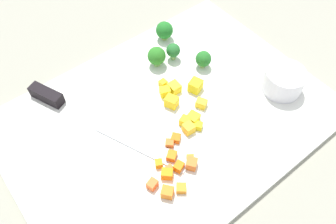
% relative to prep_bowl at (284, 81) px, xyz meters
% --- Properties ---
extents(ground_plane, '(4.00, 4.00, 0.00)m').
position_rel_prep_bowl_xyz_m(ground_plane, '(0.20, -0.08, -0.03)').
color(ground_plane, gray).
extents(cutting_board, '(0.54, 0.39, 0.01)m').
position_rel_prep_bowl_xyz_m(cutting_board, '(0.20, -0.08, -0.03)').
color(cutting_board, white).
rests_on(cutting_board, ground_plane).
extents(prep_bowl, '(0.07, 0.07, 0.04)m').
position_rel_prep_bowl_xyz_m(prep_bowl, '(0.00, 0.00, 0.00)').
color(prep_bowl, silver).
rests_on(prep_bowl, cutting_board).
extents(chef_knife, '(0.14, 0.29, 0.02)m').
position_rel_prep_bowl_xyz_m(chef_knife, '(0.32, -0.18, -0.01)').
color(chef_knife, silver).
rests_on(chef_knife, cutting_board).
extents(carrot_dice_0, '(0.02, 0.02, 0.01)m').
position_rel_prep_bowl_xyz_m(carrot_dice_0, '(0.24, -0.01, -0.01)').
color(carrot_dice_0, orange).
rests_on(carrot_dice_0, cutting_board).
extents(carrot_dice_1, '(0.01, 0.01, 0.01)m').
position_rel_prep_bowl_xyz_m(carrot_dice_1, '(0.26, 0.00, -0.02)').
color(carrot_dice_1, orange).
rests_on(carrot_dice_1, cutting_board).
extents(carrot_dice_2, '(0.02, 0.02, 0.01)m').
position_rel_prep_bowl_xyz_m(carrot_dice_2, '(0.27, 0.04, -0.02)').
color(carrot_dice_2, orange).
rests_on(carrot_dice_2, cutting_board).
extents(carrot_dice_3, '(0.02, 0.02, 0.01)m').
position_rel_prep_bowl_xyz_m(carrot_dice_3, '(0.27, 0.01, -0.01)').
color(carrot_dice_3, orange).
rests_on(carrot_dice_3, cutting_board).
extents(carrot_dice_4, '(0.02, 0.02, 0.01)m').
position_rel_prep_bowl_xyz_m(carrot_dice_4, '(0.25, 0.01, -0.01)').
color(carrot_dice_4, orange).
rests_on(carrot_dice_4, cutting_board).
extents(carrot_dice_5, '(0.02, 0.02, 0.02)m').
position_rel_prep_bowl_xyz_m(carrot_dice_5, '(0.23, 0.02, -0.01)').
color(carrot_dice_5, orange).
rests_on(carrot_dice_5, cutting_board).
extents(carrot_dice_6, '(0.02, 0.02, 0.01)m').
position_rel_prep_bowl_xyz_m(carrot_dice_6, '(0.22, -0.03, -0.02)').
color(carrot_dice_6, orange).
rests_on(carrot_dice_6, cutting_board).
extents(carrot_dice_7, '(0.02, 0.02, 0.01)m').
position_rel_prep_bowl_xyz_m(carrot_dice_7, '(0.22, 0.01, -0.02)').
color(carrot_dice_7, orange).
rests_on(carrot_dice_7, cutting_board).
extents(carrot_dice_8, '(0.02, 0.02, 0.01)m').
position_rel_prep_bowl_xyz_m(carrot_dice_8, '(0.30, 0.01, -0.01)').
color(carrot_dice_8, orange).
rests_on(carrot_dice_8, cutting_board).
extents(carrot_dice_9, '(0.02, 0.02, 0.01)m').
position_rel_prep_bowl_xyz_m(carrot_dice_9, '(0.27, -0.01, -0.02)').
color(carrot_dice_9, orange).
rests_on(carrot_dice_9, cutting_board).
extents(carrot_dice_10, '(0.02, 0.02, 0.02)m').
position_rel_prep_bowl_xyz_m(carrot_dice_10, '(0.29, 0.03, -0.01)').
color(carrot_dice_10, orange).
rests_on(carrot_dice_10, cutting_board).
extents(carrot_dice_11, '(0.02, 0.02, 0.01)m').
position_rel_prep_bowl_xyz_m(carrot_dice_11, '(0.23, -0.03, -0.02)').
color(carrot_dice_11, orange).
rests_on(carrot_dice_11, cutting_board).
extents(pepper_dice_0, '(0.02, 0.02, 0.01)m').
position_rel_prep_bowl_xyz_m(pepper_dice_0, '(0.14, -0.06, -0.01)').
color(pepper_dice_0, yellow).
rests_on(pepper_dice_0, cutting_board).
extents(pepper_dice_1, '(0.02, 0.03, 0.02)m').
position_rel_prep_bowl_xyz_m(pepper_dice_1, '(0.18, -0.09, -0.01)').
color(pepper_dice_1, yellow).
rests_on(pepper_dice_1, cutting_board).
extents(pepper_dice_2, '(0.02, 0.02, 0.02)m').
position_rel_prep_bowl_xyz_m(pepper_dice_2, '(0.19, -0.05, -0.01)').
color(pepper_dice_2, yellow).
rests_on(pepper_dice_2, cutting_board).
extents(pepper_dice_3, '(0.02, 0.02, 0.02)m').
position_rel_prep_bowl_xyz_m(pepper_dice_3, '(0.19, -0.03, -0.01)').
color(pepper_dice_3, yellow).
rests_on(pepper_dice_3, cutting_board).
extents(pepper_dice_4, '(0.02, 0.02, 0.01)m').
position_rel_prep_bowl_xyz_m(pepper_dice_4, '(0.17, -0.03, -0.02)').
color(pepper_dice_4, yellow).
rests_on(pepper_dice_4, cutting_board).
extents(pepper_dice_5, '(0.02, 0.02, 0.02)m').
position_rel_prep_bowl_xyz_m(pepper_dice_5, '(0.15, -0.12, -0.01)').
color(pepper_dice_5, yellow).
rests_on(pepper_dice_5, cutting_board).
extents(pepper_dice_6, '(0.03, 0.03, 0.02)m').
position_rel_prep_bowl_xyz_m(pepper_dice_6, '(0.12, -0.09, -0.01)').
color(pepper_dice_6, yellow).
rests_on(pepper_dice_6, cutting_board).
extents(pepper_dice_7, '(0.02, 0.02, 0.02)m').
position_rel_prep_bowl_xyz_m(pepper_dice_7, '(0.17, -0.12, -0.01)').
color(pepper_dice_7, yellow).
rests_on(pepper_dice_7, cutting_board).
extents(pepper_dice_8, '(0.01, 0.01, 0.01)m').
position_rel_prep_bowl_xyz_m(pepper_dice_8, '(0.16, -0.14, -0.01)').
color(pepper_dice_8, yellow).
rests_on(pepper_dice_8, cutting_board).
extents(pepper_dice_9, '(0.02, 0.02, 0.01)m').
position_rel_prep_bowl_xyz_m(pepper_dice_9, '(0.17, -0.04, -0.01)').
color(pepper_dice_9, yellow).
rests_on(pepper_dice_9, cutting_board).
extents(broccoli_floret_0, '(0.03, 0.03, 0.04)m').
position_rel_prep_bowl_xyz_m(broccoli_floret_0, '(0.08, -0.23, 0.00)').
color(broccoli_floret_0, '#93B056').
rests_on(broccoli_floret_0, cutting_board).
extents(broccoli_floret_1, '(0.03, 0.03, 0.04)m').
position_rel_prep_bowl_xyz_m(broccoli_floret_1, '(0.14, -0.19, 0.00)').
color(broccoli_floret_1, '#80B554').
rests_on(broccoli_floret_1, cutting_board).
extents(broccoli_floret_2, '(0.03, 0.03, 0.04)m').
position_rel_prep_bowl_xyz_m(broccoli_floret_2, '(0.11, -0.18, -0.00)').
color(broccoli_floret_2, '#82BA64').
rests_on(broccoli_floret_2, cutting_board).
extents(broccoli_floret_3, '(0.03, 0.03, 0.04)m').
position_rel_prep_bowl_xyz_m(broccoli_floret_3, '(0.07, -0.13, -0.00)').
color(broccoli_floret_3, '#92BE69').
rests_on(broccoli_floret_3, cutting_board).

